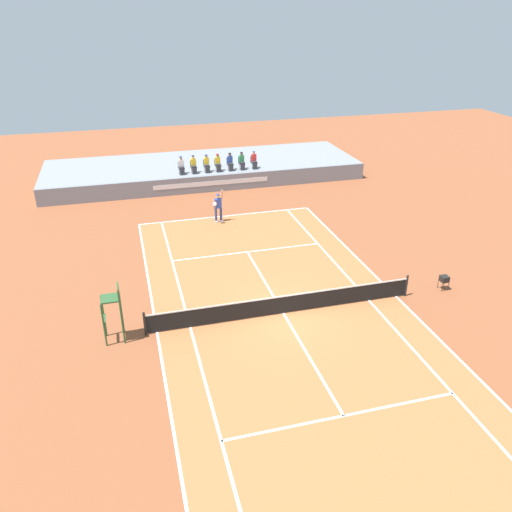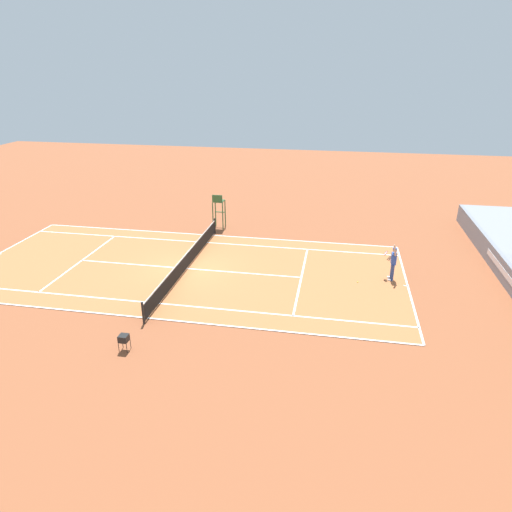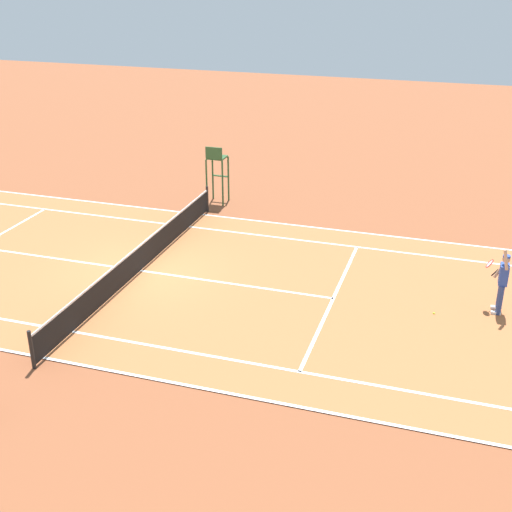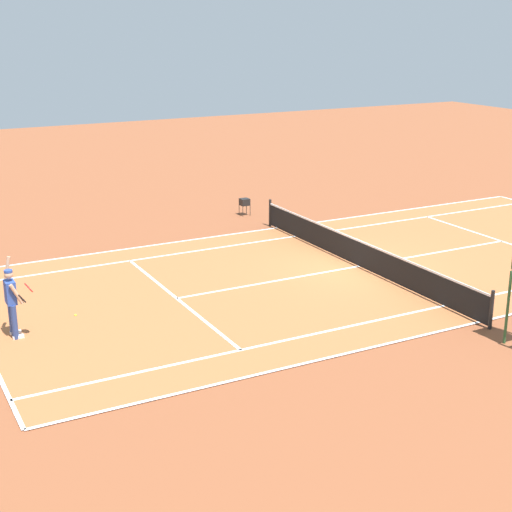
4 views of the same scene
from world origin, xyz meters
The scene contains 6 objects.
ground_plane centered at (0.00, 0.00, 0.00)m, with size 80.00×80.00×0.00m, color brown.
court centered at (0.00, 0.00, 0.01)m, with size 11.08×23.88×0.03m.
net centered at (0.00, 0.00, 0.52)m, with size 11.98×0.10×1.07m.
tennis_player centered at (-0.65, 11.10, 0.99)m, with size 0.76×0.62×2.08m.
tennis_ball centered at (0.05, 9.36, 0.03)m, with size 0.07×0.07×0.07m, color #D1E533.
umpire_chair centered at (-7.07, 0.00, 1.56)m, with size 0.77×0.77×2.44m.
Camera 3 is at (17.85, 9.65, 9.48)m, focal length 47.28 mm.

